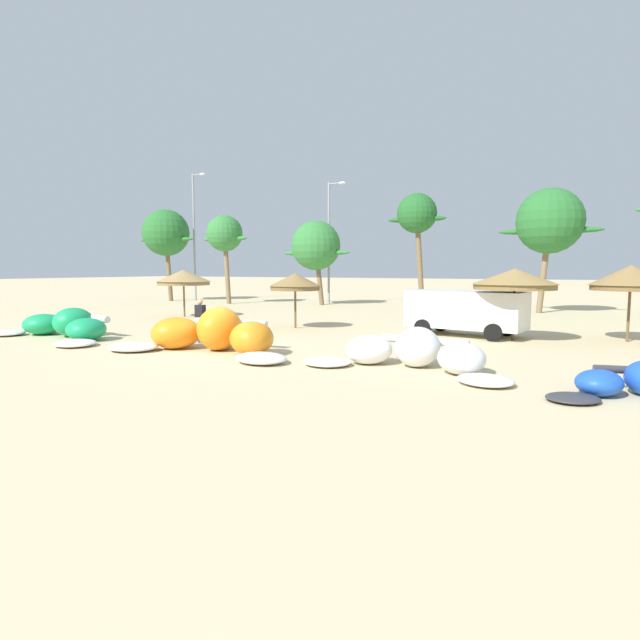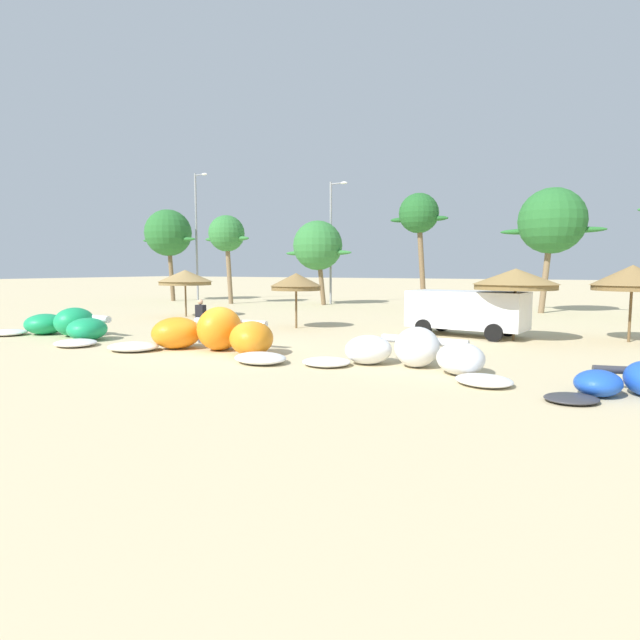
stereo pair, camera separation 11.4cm
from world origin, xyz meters
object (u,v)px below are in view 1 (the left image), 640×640
at_px(palm_left, 225,235).
at_px(beach_umbrella_near_van, 184,277).
at_px(palm_center_left, 417,215).
at_px(palm_left_of_gap, 316,246).
at_px(kite_left_of_center, 413,353).
at_px(palm_leftmost, 166,233).
at_px(beach_umbrella_middle, 295,282).
at_px(person_near_kites, 200,321).
at_px(beach_umbrella_outermost, 631,278).
at_px(beach_umbrella_near_palms, 515,279).
at_px(lamppost_west_center, 330,237).
at_px(kite_far_left, 64,326).
at_px(parked_van, 463,309).
at_px(kite_left, 213,335).
at_px(lamppost_west, 195,232).
at_px(palm_center_right, 550,222).

bearing_deg(palm_left, beach_umbrella_near_van, -64.27).
bearing_deg(palm_center_left, palm_left_of_gap, -177.48).
bearing_deg(palm_left, kite_left_of_center, -41.99).
bearing_deg(palm_leftmost, palm_left_of_gap, 7.07).
bearing_deg(beach_umbrella_near_van, beach_umbrella_middle, -13.27).
distance_m(kite_left_of_center, person_near_kites, 8.68).
distance_m(beach_umbrella_outermost, palm_center_left, 18.15).
distance_m(beach_umbrella_near_palms, lamppost_west_center, 22.06).
height_order(kite_far_left, beach_umbrella_middle, beach_umbrella_middle).
height_order(parked_van, palm_center_left, palm_center_left).
bearing_deg(beach_umbrella_outermost, kite_far_left, -155.78).
relative_size(kite_left_of_center, person_near_kites, 3.78).
relative_size(kite_far_left, kite_left, 1.00).
bearing_deg(kite_left, palm_center_left, 89.46).
bearing_deg(lamppost_west_center, beach_umbrella_near_van, -100.64).
relative_size(beach_umbrella_near_palms, lamppost_west, 0.29).
xyz_separation_m(beach_umbrella_outermost, lamppost_west, (-31.72, 12.45, 3.52)).
height_order(palm_leftmost, palm_left_of_gap, palm_leftmost).
relative_size(beach_umbrella_near_palms, palm_leftmost, 0.41).
height_order(palm_center_right, lamppost_west, lamppost_west).
relative_size(palm_left_of_gap, palm_center_right, 0.83).
bearing_deg(lamppost_west, person_near_kites, -48.77).
bearing_deg(palm_left_of_gap, palm_left, -161.77).
height_order(palm_left, lamppost_west, lamppost_west).
distance_m(palm_left, lamppost_west, 5.40).
bearing_deg(palm_center_right, lamppost_west, 179.79).
height_order(palm_left_of_gap, palm_center_right, palm_center_right).
height_order(beach_umbrella_outermost, person_near_kites, beach_umbrella_outermost).
bearing_deg(kite_left, kite_far_left, 179.22).
bearing_deg(kite_left_of_center, beach_umbrella_near_van, 151.21).
bearing_deg(beach_umbrella_middle, palm_leftmost, 147.69).
bearing_deg(parked_van, person_near_kites, -141.80).
bearing_deg(beach_umbrella_outermost, kite_left, -143.69).
bearing_deg(beach_umbrella_middle, kite_left, -81.88).
xyz_separation_m(beach_umbrella_outermost, parked_van, (-5.91, -1.05, -1.33)).
bearing_deg(palm_center_right, beach_umbrella_near_van, -146.27).
height_order(beach_umbrella_near_van, parked_van, beach_umbrella_near_van).
relative_size(kite_far_left, kite_left_of_center, 1.16).
relative_size(kite_left, palm_center_right, 0.93).
height_order(beach_umbrella_near_palms, palm_center_right, palm_center_right).
distance_m(person_near_kites, lamppost_west, 27.10).
height_order(person_near_kites, lamppost_west, lamppost_west).
height_order(palm_left_of_gap, palm_center_left, palm_center_left).
bearing_deg(beach_umbrella_middle, person_near_kites, -97.85).
bearing_deg(beach_umbrella_near_palms, beach_umbrella_outermost, 22.71).
xyz_separation_m(palm_left_of_gap, lamppost_west, (-11.79, -0.06, 1.46)).
distance_m(beach_umbrella_near_van, person_near_kites, 11.03).
bearing_deg(beach_umbrella_middle, beach_umbrella_near_palms, 1.50).
relative_size(beach_umbrella_near_van, beach_umbrella_middle, 1.21).
distance_m(kite_left_of_center, beach_umbrella_near_van, 18.73).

